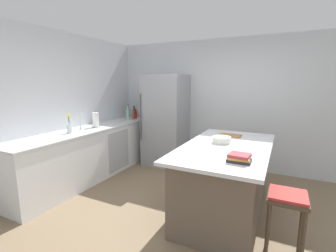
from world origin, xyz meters
TOP-DOWN VIEW (x-y plane):
  - ground_plane at (0.00, 0.00)m, footprint 7.20×7.20m
  - wall_rear at (0.00, 2.25)m, footprint 6.00×0.10m
  - wall_left at (-2.45, 0.00)m, footprint 0.10×6.00m
  - counter_run_left at (-2.08, 0.54)m, footprint 0.67×3.15m
  - kitchen_island at (0.42, 0.40)m, footprint 1.06×1.97m
  - refrigerator at (-1.20, 1.83)m, footprint 0.83×0.77m
  - bar_stool at (1.15, -0.19)m, footprint 0.36×0.36m
  - sink_faucet at (-2.13, 0.38)m, footprint 0.15×0.05m
  - flower_vase at (-2.07, 0.08)m, footprint 0.09×0.09m
  - paper_towel_roll at (-2.06, 0.67)m, footprint 0.14×0.14m
  - syrup_bottle at (-2.11, 1.99)m, footprint 0.07×0.07m
  - hot_sauce_bottle at (-2.00, 1.91)m, footprint 0.05×0.05m
  - vinegar_bottle at (-2.00, 1.81)m, footprint 0.06×0.06m
  - gin_bottle at (-2.09, 1.72)m, footprint 0.08×0.08m
  - cookbook_stack at (0.67, -0.19)m, footprint 0.24×0.21m
  - mixing_bowl at (0.32, 0.51)m, footprint 0.25×0.25m
  - cutting_board at (0.33, 0.98)m, footprint 0.33×0.24m

SIDE VIEW (x-z plane):
  - ground_plane at x=0.00m, z-range 0.00..0.00m
  - counter_run_left at x=-2.08m, z-range 0.00..0.93m
  - kitchen_island at x=0.42m, z-range 0.01..0.94m
  - bar_stool at x=1.15m, z-range 0.22..0.91m
  - cutting_board at x=0.33m, z-range 0.93..0.95m
  - refrigerator at x=-1.20m, z-range 0.00..1.90m
  - cookbook_stack at x=0.67m, z-range 0.93..1.02m
  - mixing_bowl at x=0.32m, z-range 0.93..1.02m
  - hot_sauce_bottle at x=-2.00m, z-range 0.91..1.12m
  - flower_vase at x=-2.07m, z-range 0.86..1.19m
  - vinegar_bottle at x=-2.00m, z-range 0.90..1.16m
  - syrup_bottle at x=-2.11m, z-range 0.90..1.18m
  - gin_bottle at x=-2.09m, z-range 0.89..1.22m
  - paper_towel_roll at x=-2.06m, z-range 0.90..1.22m
  - sink_faucet at x=-2.13m, z-range 0.93..1.23m
  - wall_rear at x=0.00m, z-range 0.00..2.60m
  - wall_left at x=-2.45m, z-range 0.00..2.60m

